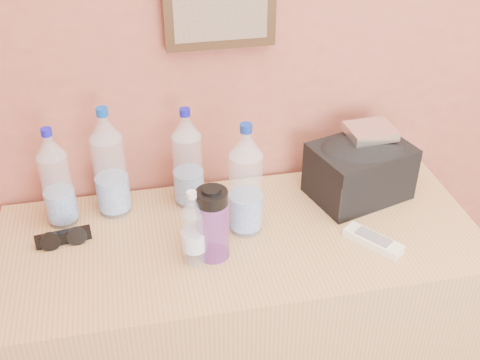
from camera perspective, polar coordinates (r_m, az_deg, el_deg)
name	(u,v)px	position (r m, az deg, el deg)	size (l,w,h in m)	color
picture_frame	(220,2)	(1.64, -1.94, 16.54)	(0.30, 0.03, 0.25)	#382311
dresser	(240,338)	(1.96, 0.04, -14.76)	(1.33, 0.55, 0.83)	tan
pet_large_a	(57,182)	(1.72, -17.00, -0.21)	(0.08, 0.08, 0.30)	white
pet_large_b	(110,168)	(1.72, -12.24, 1.15)	(0.09, 0.09, 0.33)	#ABC2D4
pet_large_c	(188,163)	(1.73, -4.98, 1.64)	(0.08, 0.08, 0.31)	#C9E6FC
pet_large_d	(246,185)	(1.61, 0.55, -0.49)	(0.09, 0.09, 0.33)	silver
pet_small	(194,231)	(1.54, -4.43, -4.84)	(0.06, 0.06, 0.22)	white
nalgene_bottle	(212,223)	(1.55, -2.63, -4.10)	(0.09, 0.09, 0.21)	purple
sunglasses	(63,237)	(1.70, -16.40, -5.23)	(0.15, 0.06, 0.04)	black
ac_remote	(373,241)	(1.68, 12.51, -5.63)	(0.16, 0.05, 0.02)	white
toiletry_bag	(360,168)	(1.81, 11.31, 1.13)	(0.28, 0.20, 0.19)	black
foil_packet	(370,131)	(1.79, 12.27, 4.54)	(0.13, 0.11, 0.03)	silver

